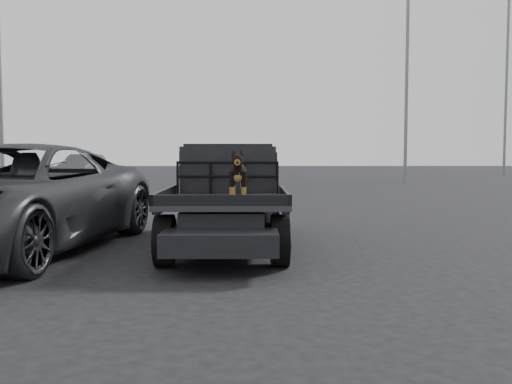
{
  "coord_description": "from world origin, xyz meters",
  "views": [
    {
      "loc": [
        -0.12,
        -7.88,
        1.65
      ],
      "look_at": [
        -0.05,
        -0.37,
        1.12
      ],
      "focal_mm": 40.0,
      "sensor_mm": 36.0,
      "label": 1
    }
  ],
  "objects_px": {
    "dog": "(238,177)",
    "parked_suv": "(9,198)",
    "flatbed_ute": "(227,221)",
    "floodlight_far": "(507,66)",
    "floodlight_mid": "(407,38)",
    "distant_car_a": "(84,167)"
  },
  "relations": [
    {
      "from": "parked_suv",
      "to": "floodlight_far",
      "type": "height_order",
      "value": "floodlight_far"
    },
    {
      "from": "dog",
      "to": "floodlight_far",
      "type": "xyz_separation_m",
      "value": [
        18.24,
        32.09,
        6.44
      ]
    },
    {
      "from": "dog",
      "to": "floodlight_far",
      "type": "bearing_deg",
      "value": 60.39
    },
    {
      "from": "floodlight_mid",
      "to": "floodlight_far",
      "type": "height_order",
      "value": "floodlight_far"
    },
    {
      "from": "flatbed_ute",
      "to": "floodlight_mid",
      "type": "relative_size",
      "value": 0.38
    },
    {
      "from": "distant_car_a",
      "to": "floodlight_mid",
      "type": "distance_m",
      "value": 19.3
    },
    {
      "from": "flatbed_ute",
      "to": "floodlight_far",
      "type": "height_order",
      "value": "floodlight_far"
    },
    {
      "from": "flatbed_ute",
      "to": "floodlight_mid",
      "type": "bearing_deg",
      "value": 67.24
    },
    {
      "from": "dog",
      "to": "parked_suv",
      "type": "relative_size",
      "value": 0.11
    },
    {
      "from": "flatbed_ute",
      "to": "floodlight_far",
      "type": "relative_size",
      "value": 0.38
    },
    {
      "from": "distant_car_a",
      "to": "floodlight_mid",
      "type": "xyz_separation_m",
      "value": [
        17.89,
        -2.05,
        6.94
      ]
    },
    {
      "from": "flatbed_ute",
      "to": "floodlight_mid",
      "type": "distance_m",
      "value": 23.69
    },
    {
      "from": "parked_suv",
      "to": "floodlight_mid",
      "type": "distance_m",
      "value": 25.5
    },
    {
      "from": "flatbed_ute",
      "to": "dog",
      "type": "relative_size",
      "value": 7.3
    },
    {
      "from": "flatbed_ute",
      "to": "dog",
      "type": "distance_m",
      "value": 1.68
    },
    {
      "from": "parked_suv",
      "to": "floodlight_far",
      "type": "relative_size",
      "value": 0.45
    },
    {
      "from": "floodlight_far",
      "to": "floodlight_mid",
      "type": "bearing_deg",
      "value": -134.69
    },
    {
      "from": "dog",
      "to": "floodlight_far",
      "type": "relative_size",
      "value": 0.05
    },
    {
      "from": "dog",
      "to": "floodlight_mid",
      "type": "bearing_deg",
      "value": 69.09
    },
    {
      "from": "flatbed_ute",
      "to": "floodlight_mid",
      "type": "height_order",
      "value": "floodlight_mid"
    },
    {
      "from": "floodlight_mid",
      "to": "floodlight_far",
      "type": "xyz_separation_m",
      "value": [
        9.74,
        9.84,
        0.03
      ]
    },
    {
      "from": "floodlight_mid",
      "to": "floodlight_far",
      "type": "distance_m",
      "value": 13.84
    }
  ]
}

